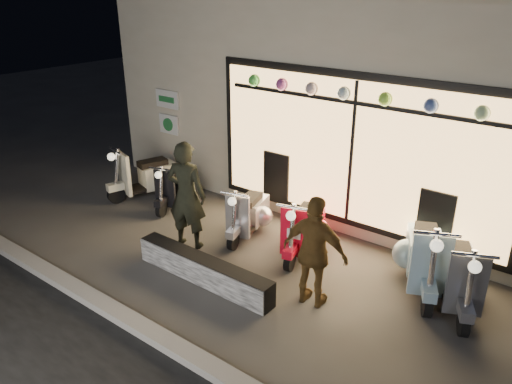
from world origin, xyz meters
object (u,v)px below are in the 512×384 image
scooter_silver (250,212)px  scooter_red (305,227)px  graffiti_barrier (204,270)px  man (187,195)px  woman (315,253)px

scooter_silver → scooter_red: scooter_red is taller
graffiti_barrier → man: man is taller
scooter_red → woman: (0.92, -1.24, 0.40)m
man → woman: (2.55, -0.14, -0.12)m
graffiti_barrier → woman: woman is taller
man → woman: bearing=159.5°
scooter_silver → woman: size_ratio=0.83×
man → woman: size_ratio=1.15×
graffiti_barrier → scooter_silver: scooter_silver is taller
graffiti_barrier → man: (-0.97, 0.67, 0.73)m
scooter_red → man: size_ratio=0.77×
scooter_red → graffiti_barrier: bearing=-124.9°
graffiti_barrier → scooter_red: bearing=69.7°
scooter_silver → man: 1.26m
graffiti_barrier → man: 1.39m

